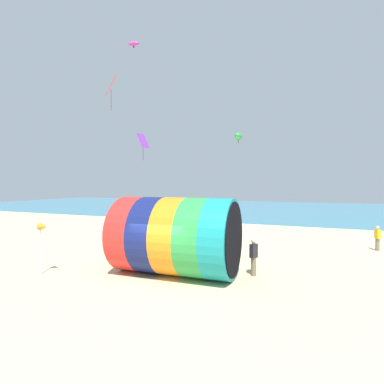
{
  "coord_description": "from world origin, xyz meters",
  "views": [
    {
      "loc": [
        6.19,
        -11.26,
        4.21
      ],
      "look_at": [
        0.16,
        3.24,
        3.78
      ],
      "focal_mm": 28.0,
      "sensor_mm": 36.0,
      "label": 1
    }
  ],
  "objects_px": {
    "bystander_near_water": "(229,228)",
    "beach_flag": "(43,229)",
    "bystander_far_left": "(378,238)",
    "kite_purple_diamond": "(143,141)",
    "giant_inflatable_tube": "(176,236)",
    "kite_handler": "(254,257)",
    "kite_green_parafoil": "(238,137)",
    "kite_magenta_parafoil": "(134,44)",
    "kite_red_diamond": "(111,85)",
    "bystander_mid_beach": "(146,219)"
  },
  "relations": [
    {
      "from": "bystander_near_water",
      "to": "beach_flag",
      "type": "height_order",
      "value": "beach_flag"
    },
    {
      "from": "kite_magenta_parafoil",
      "to": "bystander_near_water",
      "type": "xyz_separation_m",
      "value": [
        9.43,
        -1.66,
        -16.0
      ]
    },
    {
      "from": "giant_inflatable_tube",
      "to": "kite_purple_diamond",
      "type": "height_order",
      "value": "kite_purple_diamond"
    },
    {
      "from": "bystander_near_water",
      "to": "bystander_far_left",
      "type": "height_order",
      "value": "bystander_near_water"
    },
    {
      "from": "bystander_near_water",
      "to": "beach_flag",
      "type": "distance_m",
      "value": 12.97
    },
    {
      "from": "kite_green_parafoil",
      "to": "bystander_near_water",
      "type": "height_order",
      "value": "kite_green_parafoil"
    },
    {
      "from": "bystander_near_water",
      "to": "bystander_far_left",
      "type": "relative_size",
      "value": 1.14
    },
    {
      "from": "bystander_mid_beach",
      "to": "beach_flag",
      "type": "xyz_separation_m",
      "value": [
        3.59,
        -14.91,
        1.3
      ]
    },
    {
      "from": "kite_handler",
      "to": "kite_red_diamond",
      "type": "height_order",
      "value": "kite_red_diamond"
    },
    {
      "from": "kite_green_parafoil",
      "to": "beach_flag",
      "type": "bearing_deg",
      "value": -126.25
    },
    {
      "from": "bystander_mid_beach",
      "to": "bystander_far_left",
      "type": "height_order",
      "value": "bystander_mid_beach"
    },
    {
      "from": "kite_purple_diamond",
      "to": "bystander_near_water",
      "type": "bearing_deg",
      "value": 18.69
    },
    {
      "from": "kite_red_diamond",
      "to": "bystander_near_water",
      "type": "relative_size",
      "value": 1.55
    },
    {
      "from": "kite_handler",
      "to": "bystander_near_water",
      "type": "relative_size",
      "value": 0.96
    },
    {
      "from": "kite_purple_diamond",
      "to": "kite_red_diamond",
      "type": "relative_size",
      "value": 0.74
    },
    {
      "from": "bystander_mid_beach",
      "to": "beach_flag",
      "type": "height_order",
      "value": "beach_flag"
    },
    {
      "from": "giant_inflatable_tube",
      "to": "bystander_near_water",
      "type": "height_order",
      "value": "giant_inflatable_tube"
    },
    {
      "from": "bystander_far_left",
      "to": "beach_flag",
      "type": "relative_size",
      "value": 0.65
    },
    {
      "from": "kite_handler",
      "to": "kite_purple_diamond",
      "type": "xyz_separation_m",
      "value": [
        -9.55,
        5.96,
        6.59
      ]
    },
    {
      "from": "bystander_far_left",
      "to": "beach_flag",
      "type": "height_order",
      "value": "beach_flag"
    },
    {
      "from": "kite_handler",
      "to": "kite_purple_diamond",
      "type": "relative_size",
      "value": 0.83
    },
    {
      "from": "kite_magenta_parafoil",
      "to": "bystander_near_water",
      "type": "relative_size",
      "value": 0.63
    },
    {
      "from": "kite_purple_diamond",
      "to": "beach_flag",
      "type": "relative_size",
      "value": 0.86
    },
    {
      "from": "beach_flag",
      "to": "kite_magenta_parafoil",
      "type": "bearing_deg",
      "value": 106.08
    },
    {
      "from": "kite_green_parafoil",
      "to": "kite_red_diamond",
      "type": "relative_size",
      "value": 0.51
    },
    {
      "from": "kite_green_parafoil",
      "to": "kite_handler",
      "type": "bearing_deg",
      "value": -69.52
    },
    {
      "from": "kite_handler",
      "to": "beach_flag",
      "type": "height_order",
      "value": "beach_flag"
    },
    {
      "from": "giant_inflatable_tube",
      "to": "beach_flag",
      "type": "height_order",
      "value": "giant_inflatable_tube"
    },
    {
      "from": "bystander_near_water",
      "to": "bystander_far_left",
      "type": "distance_m",
      "value": 9.6
    },
    {
      "from": "kite_purple_diamond",
      "to": "bystander_near_water",
      "type": "xyz_separation_m",
      "value": [
        6.17,
        2.09,
        -6.54
      ]
    },
    {
      "from": "giant_inflatable_tube",
      "to": "bystander_far_left",
      "type": "bearing_deg",
      "value": 43.98
    },
    {
      "from": "kite_handler",
      "to": "kite_red_diamond",
      "type": "xyz_separation_m",
      "value": [
        -12.34,
        5.78,
        11.05
      ]
    },
    {
      "from": "giant_inflatable_tube",
      "to": "kite_magenta_parafoil",
      "type": "height_order",
      "value": "kite_magenta_parafoil"
    },
    {
      "from": "kite_red_diamond",
      "to": "bystander_near_water",
      "type": "height_order",
      "value": "kite_red_diamond"
    },
    {
      "from": "kite_red_diamond",
      "to": "bystander_far_left",
      "type": "distance_m",
      "value": 21.76
    },
    {
      "from": "kite_red_diamond",
      "to": "kite_green_parafoil",
      "type": "bearing_deg",
      "value": -0.24
    },
    {
      "from": "bystander_mid_beach",
      "to": "bystander_near_water",
      "type": "bearing_deg",
      "value": -19.6
    },
    {
      "from": "kite_magenta_parafoil",
      "to": "bystander_mid_beach",
      "type": "distance_m",
      "value": 16.17
    },
    {
      "from": "giant_inflatable_tube",
      "to": "kite_handler",
      "type": "distance_m",
      "value": 3.69
    },
    {
      "from": "kite_purple_diamond",
      "to": "kite_green_parafoil",
      "type": "bearing_deg",
      "value": -1.68
    },
    {
      "from": "kite_purple_diamond",
      "to": "beach_flag",
      "type": "bearing_deg",
      "value": -86.59
    },
    {
      "from": "kite_green_parafoil",
      "to": "kite_magenta_parafoil",
      "type": "bearing_deg",
      "value": 159.62
    },
    {
      "from": "kite_purple_diamond",
      "to": "bystander_far_left",
      "type": "relative_size",
      "value": 1.31
    },
    {
      "from": "kite_handler",
      "to": "kite_green_parafoil",
      "type": "xyz_separation_m",
      "value": [
        -2.14,
        5.74,
        6.44
      ]
    },
    {
      "from": "kite_purple_diamond",
      "to": "bystander_mid_beach",
      "type": "bearing_deg",
      "value": 119.41
    },
    {
      "from": "kite_green_parafoil",
      "to": "bystander_mid_beach",
      "type": "height_order",
      "value": "kite_green_parafoil"
    },
    {
      "from": "kite_handler",
      "to": "beach_flag",
      "type": "xyz_separation_m",
      "value": [
        -8.99,
        -3.59,
        1.26
      ]
    },
    {
      "from": "bystander_near_water",
      "to": "beach_flag",
      "type": "bearing_deg",
      "value": -115.7
    },
    {
      "from": "kite_purple_diamond",
      "to": "kite_red_diamond",
      "type": "bearing_deg",
      "value": -176.41
    },
    {
      "from": "kite_magenta_parafoil",
      "to": "beach_flag",
      "type": "bearing_deg",
      "value": -73.92
    }
  ]
}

